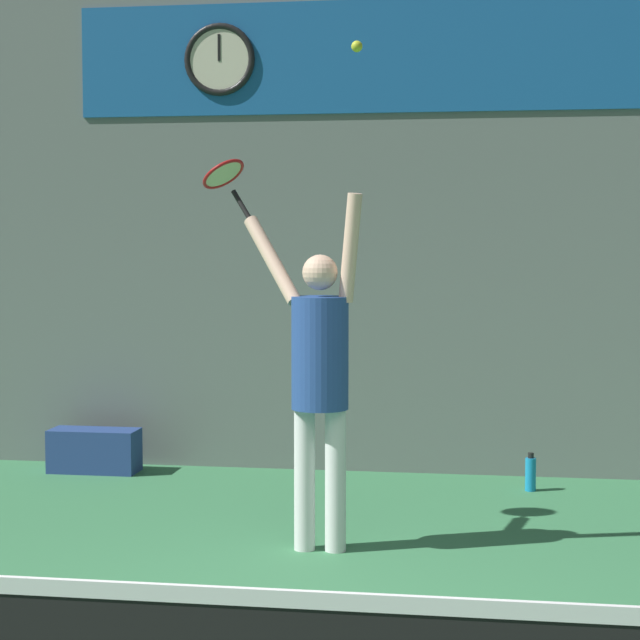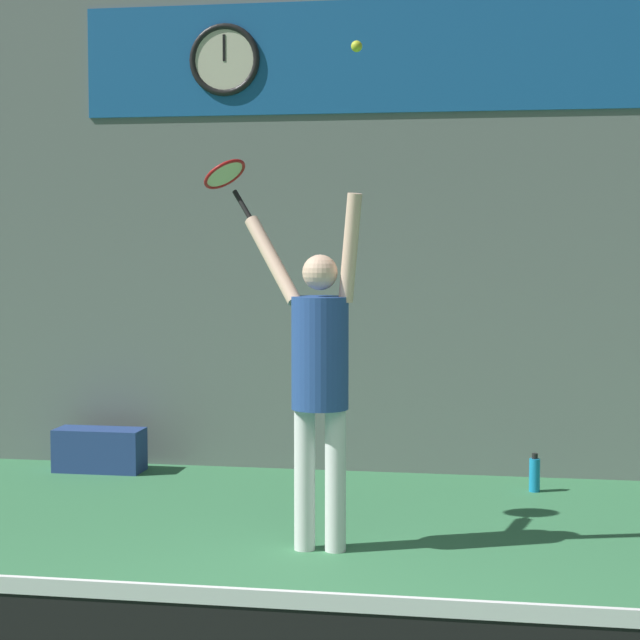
% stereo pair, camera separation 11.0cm
% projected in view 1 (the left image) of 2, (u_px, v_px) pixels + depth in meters
% --- Properties ---
extents(back_wall, '(18.00, 0.10, 5.00)m').
position_uv_depth(back_wall, '(385.00, 168.00, 9.44)').
color(back_wall, slate).
rests_on(back_wall, ground_plane).
extents(sponsor_banner, '(5.10, 0.02, 0.91)m').
position_uv_depth(sponsor_banner, '(385.00, 56.00, 9.32)').
color(sponsor_banner, '#195B9E').
extents(scoreboard_clock, '(0.60, 0.05, 0.60)m').
position_uv_depth(scoreboard_clock, '(219.00, 59.00, 9.51)').
color(scoreboard_clock, beige).
extents(tennis_player, '(0.83, 0.51, 2.21)m').
position_uv_depth(tennis_player, '(319.00, 367.00, 7.11)').
color(tennis_player, white).
rests_on(tennis_player, ground_plane).
extents(tennis_racket, '(0.40, 0.38, 0.41)m').
position_uv_depth(tennis_racket, '(225.00, 177.00, 7.49)').
color(tennis_racket, black).
extents(tennis_ball, '(0.07, 0.07, 0.07)m').
position_uv_depth(tennis_ball, '(357.00, 46.00, 6.86)').
color(tennis_ball, '#CCDB2D').
extents(water_bottle, '(0.08, 0.08, 0.30)m').
position_uv_depth(water_bottle, '(531.00, 474.00, 8.86)').
color(water_bottle, '#198CCC').
rests_on(water_bottle, ground_plane).
extents(equipment_bag, '(0.73, 0.31, 0.36)m').
position_uv_depth(equipment_bag, '(94.00, 451.00, 9.57)').
color(equipment_bag, navy).
rests_on(equipment_bag, ground_plane).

